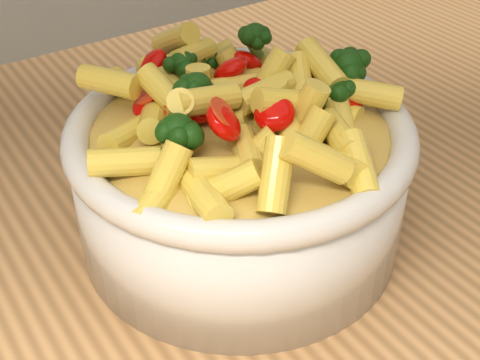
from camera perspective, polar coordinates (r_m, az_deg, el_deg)
table at (r=0.56m, az=5.77°, el=-12.76°), size 1.20×0.80×0.90m
serving_bowl at (r=0.45m, az=0.00°, el=0.12°), size 0.23×0.23×0.10m
pasta_salad at (r=0.42m, az=0.00°, el=6.87°), size 0.18×0.18×0.04m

